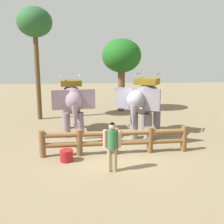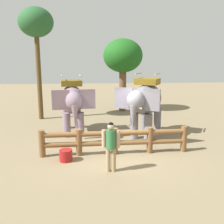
# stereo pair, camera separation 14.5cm
# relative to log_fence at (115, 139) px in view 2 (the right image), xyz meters

# --- Properties ---
(ground_plane) EXTENTS (60.00, 60.00, 0.00)m
(ground_plane) POSITION_rel_log_fence_xyz_m (-0.00, 0.06, -0.60)
(ground_plane) COLOR #806F51
(log_fence) EXTENTS (5.87, 0.39, 1.05)m
(log_fence) POSITION_rel_log_fence_xyz_m (0.00, 0.00, 0.00)
(log_fence) COLOR brown
(log_fence) RESTS_ON ground
(elephant_near_left) EXTENTS (1.94, 3.45, 2.92)m
(elephant_near_left) POSITION_rel_log_fence_xyz_m (-1.86, 3.08, 1.04)
(elephant_near_left) COLOR slate
(elephant_near_left) RESTS_ON ground
(elephant_center) EXTENTS (2.87, 3.56, 3.06)m
(elephant_center) POSITION_rel_log_fence_xyz_m (1.68, 2.32, 1.12)
(elephant_center) COLOR slate
(elephant_center) RESTS_ON ground
(tourist_woman_in_black) EXTENTS (0.60, 0.36, 1.70)m
(tourist_woman_in_black) POSITION_rel_log_fence_xyz_m (-0.28, -1.61, 0.38)
(tourist_woman_in_black) COLOR #A0845F
(tourist_woman_in_black) RESTS_ON ground
(tree_far_left) EXTENTS (2.75, 2.75, 5.10)m
(tree_far_left) POSITION_rel_log_fence_xyz_m (1.33, 8.62, 3.22)
(tree_far_left) COLOR brown
(tree_far_left) RESTS_ON ground
(tree_back_center) EXTENTS (2.04, 2.04, 6.69)m
(tree_back_center) POSITION_rel_log_fence_xyz_m (-4.08, 6.46, 5.04)
(tree_back_center) COLOR brown
(tree_back_center) RESTS_ON ground
(feed_bucket) EXTENTS (0.48, 0.48, 0.43)m
(feed_bucket) POSITION_rel_log_fence_xyz_m (-1.87, -0.57, -0.39)
(feed_bucket) COLOR maroon
(feed_bucket) RESTS_ON ground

